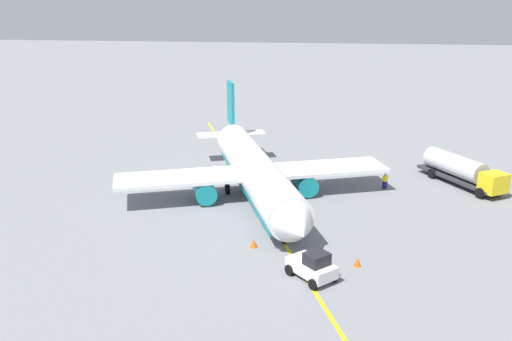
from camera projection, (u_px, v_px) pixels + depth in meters
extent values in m
plane|color=slate|center=(256.00, 199.00, 54.98)|extent=(400.00, 400.00, 0.00)
cylinder|color=white|center=(256.00, 171.00, 54.09)|extent=(25.31, 12.48, 3.83)
cube|color=teal|center=(256.00, 181.00, 54.41)|extent=(23.74, 11.34, 1.07)
cone|color=white|center=(297.00, 227.00, 40.88)|extent=(4.61, 4.68, 3.68)
cone|color=white|center=(230.00, 133.00, 67.84)|extent=(5.79, 4.78, 3.26)
cube|color=teal|center=(231.00, 103.00, 65.98)|extent=(3.13, 1.45, 5.20)
cube|color=white|center=(231.00, 134.00, 67.17)|extent=(5.17, 8.71, 0.24)
cube|color=white|center=(254.00, 173.00, 55.16)|extent=(14.19, 27.82, 0.36)
cylinder|color=teal|center=(305.00, 183.00, 55.88)|extent=(3.73, 3.08, 2.10)
cylinder|color=teal|center=(205.00, 191.00, 53.72)|extent=(3.73, 3.08, 2.10)
cylinder|color=#4C4C51|center=(284.00, 230.00, 44.72)|extent=(0.24, 0.24, 1.22)
cylinder|color=black|center=(284.00, 237.00, 44.91)|extent=(1.17, 0.76, 1.10)
cylinder|color=#4C4C51|center=(276.00, 180.00, 57.02)|extent=(0.24, 0.24, 1.22)
cylinder|color=black|center=(276.00, 185.00, 57.21)|extent=(1.17, 0.76, 1.10)
cylinder|color=#4C4C51|center=(227.00, 183.00, 55.94)|extent=(0.24, 0.24, 1.22)
cylinder|color=black|center=(227.00, 189.00, 56.13)|extent=(1.17, 0.76, 1.10)
cube|color=#2D2D33|center=(458.00, 178.00, 59.14)|extent=(10.20, 7.63, 0.30)
cube|color=yellow|center=(494.00, 183.00, 54.66)|extent=(2.96, 3.09, 2.00)
cube|color=black|center=(501.00, 181.00, 53.75)|extent=(1.19, 1.78, 0.90)
cylinder|color=silver|center=(455.00, 165.00, 59.27)|extent=(7.71, 5.98, 2.30)
cylinder|color=black|center=(498.00, 190.00, 55.83)|extent=(1.12, 0.88, 1.10)
cylinder|color=black|center=(480.00, 193.00, 54.86)|extent=(1.12, 0.88, 1.10)
cylinder|color=black|center=(449.00, 171.00, 62.00)|extent=(1.12, 0.88, 1.10)
cylinder|color=black|center=(432.00, 174.00, 61.03)|extent=(1.12, 0.88, 1.10)
cube|color=silver|center=(312.00, 267.00, 39.14)|extent=(3.98, 3.94, 0.90)
cube|color=black|center=(317.00, 259.00, 38.48)|extent=(2.12, 2.12, 0.90)
cylinder|color=black|center=(290.00, 270.00, 39.71)|extent=(0.78, 0.77, 0.80)
cylinder|color=black|center=(310.00, 262.00, 40.84)|extent=(0.78, 0.77, 0.80)
cylinder|color=black|center=(313.00, 284.00, 37.71)|extent=(0.78, 0.77, 0.80)
cylinder|color=black|center=(334.00, 276.00, 38.84)|extent=(0.78, 0.77, 0.80)
cube|color=navy|center=(385.00, 185.00, 57.74)|extent=(0.54, 0.53, 0.85)
cube|color=yellow|center=(385.00, 178.00, 57.52)|extent=(0.63, 0.62, 0.60)
sphere|color=tan|center=(386.00, 174.00, 57.38)|extent=(0.24, 0.24, 0.24)
cone|color=#F2590F|center=(357.00, 262.00, 41.03)|extent=(0.61, 0.61, 0.68)
cone|color=#F2590F|center=(254.00, 243.00, 44.17)|extent=(0.63, 0.63, 0.71)
cube|color=yellow|center=(256.00, 198.00, 54.97)|extent=(67.40, 25.22, 0.01)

